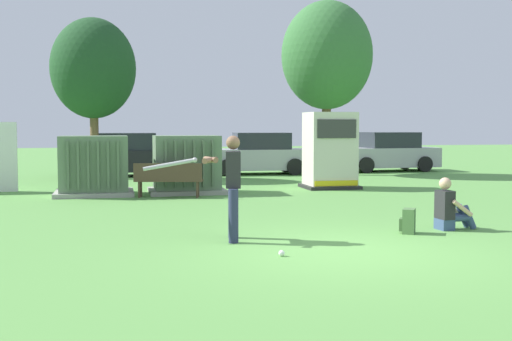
% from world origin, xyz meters
% --- Properties ---
extents(ground_plane, '(96.00, 96.00, 0.00)m').
position_xyz_m(ground_plane, '(0.00, 0.00, 0.00)').
color(ground_plane, '#5B9947').
extents(transformer_west, '(2.10, 1.70, 1.62)m').
position_xyz_m(transformer_west, '(-3.90, 8.99, 0.79)').
color(transformer_west, '#9E9B93').
rests_on(transformer_west, ground).
extents(transformer_mid_west, '(2.10, 1.70, 1.62)m').
position_xyz_m(transformer_mid_west, '(-1.37, 9.02, 0.79)').
color(transformer_mid_west, '#9E9B93').
rests_on(transformer_mid_west, ground).
extents(generator_enclosure, '(1.60, 1.40, 2.30)m').
position_xyz_m(generator_enclosure, '(3.04, 9.49, 1.14)').
color(generator_enclosure, '#262626').
rests_on(generator_enclosure, ground).
extents(park_bench, '(1.84, 0.79, 0.92)m').
position_xyz_m(park_bench, '(-1.97, 7.92, 0.54)').
color(park_bench, '#4C3828').
rests_on(park_bench, ground).
extents(batter, '(1.62, 0.74, 1.74)m').
position_xyz_m(batter, '(-1.52, 1.30, 0.98)').
color(batter, '#282D4C').
rests_on(batter, ground).
extents(sports_ball, '(0.09, 0.09, 0.09)m').
position_xyz_m(sports_ball, '(-1.02, -0.17, 0.04)').
color(sports_ball, white).
rests_on(sports_ball, ground).
extents(seated_spectator, '(0.74, 0.56, 0.96)m').
position_xyz_m(seated_spectator, '(2.62, 1.54, 0.38)').
color(seated_spectator, '#384C75').
rests_on(seated_spectator, ground).
extents(backpack, '(0.36, 0.38, 0.44)m').
position_xyz_m(backpack, '(1.69, 1.30, 0.21)').
color(backpack, '#4C723F').
rests_on(backpack, ground).
extents(tree_left, '(2.97, 2.97, 5.67)m').
position_xyz_m(tree_left, '(-4.02, 14.50, 3.89)').
color(tree_left, brown).
rests_on(tree_left, ground).
extents(tree_center_left, '(3.48, 3.48, 6.65)m').
position_xyz_m(tree_center_left, '(4.66, 14.66, 4.56)').
color(tree_center_left, brown).
rests_on(tree_center_left, ground).
extents(parked_car_leftmost, '(4.22, 1.97, 1.62)m').
position_xyz_m(parked_car_leftmost, '(-3.00, 15.69, 0.75)').
color(parked_car_leftmost, black).
rests_on(parked_car_leftmost, ground).
extents(parked_car_left_of_center, '(4.27, 2.07, 1.62)m').
position_xyz_m(parked_car_left_of_center, '(2.19, 15.57, 0.75)').
color(parked_car_left_of_center, '#B2B2B7').
rests_on(parked_car_left_of_center, ground).
extents(parked_car_right_of_center, '(4.28, 2.07, 1.62)m').
position_xyz_m(parked_car_right_of_center, '(7.78, 15.99, 0.75)').
color(parked_car_right_of_center, '#B2B2B7').
rests_on(parked_car_right_of_center, ground).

